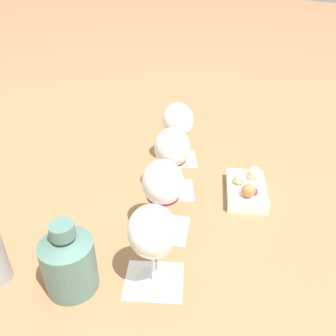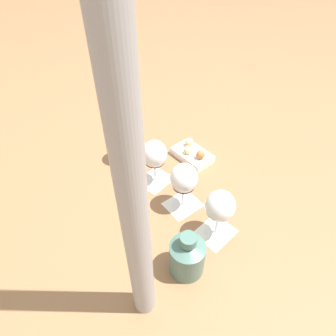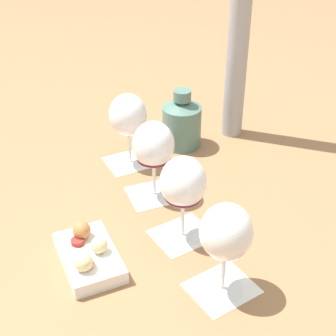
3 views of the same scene
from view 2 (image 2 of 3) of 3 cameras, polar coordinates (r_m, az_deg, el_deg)
name	(u,v)px [view 2 (image 2 of 3)]	position (r m, az deg, el deg)	size (l,w,h in m)	color
ground_plane	(169,192)	(1.10, 0.10, -4.53)	(8.00, 8.00, 0.00)	#936642
tasting_card_0	(215,232)	(1.00, 9.01, -11.97)	(0.15, 0.15, 0.00)	white
tasting_card_1	(183,204)	(1.06, 2.79, -6.95)	(0.14, 0.15, 0.00)	white
tasting_card_2	(155,180)	(1.14, -2.42, -2.32)	(0.15, 0.15, 0.00)	white
tasting_card_3	(130,159)	(1.24, -7.26, 1.76)	(0.15, 0.15, 0.00)	white
wine_glass_0	(220,208)	(0.91, 9.85, -7.52)	(0.09, 0.09, 0.18)	white
wine_glass_1	(184,180)	(0.97, 3.03, -2.28)	(0.09, 0.09, 0.18)	white
wine_glass_2	(154,156)	(1.06, -2.61, 2.34)	(0.09, 0.09, 0.18)	white
wine_glass_3	(127,135)	(1.16, -7.78, 6.28)	(0.09, 0.09, 0.18)	white
ceramic_vase	(187,255)	(0.87, 3.72, -16.25)	(0.10, 0.10, 0.16)	#4C7066
snack_dish	(192,154)	(1.23, 4.67, 2.75)	(0.19, 0.17, 0.07)	white
umbrella_pole	(126,153)	(0.45, -7.93, 2.88)	(0.06, 0.06, 1.06)	#99999E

